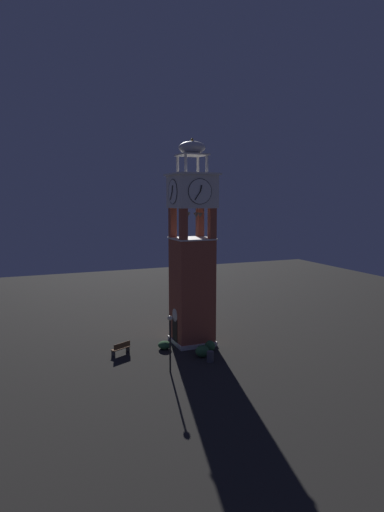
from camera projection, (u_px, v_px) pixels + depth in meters
name	position (u px, v px, depth m)	size (l,w,h in m)	color
ground	(192.00, 343.00, 36.74)	(80.00, 80.00, 0.00)	#2A2925
clock_tower	(192.00, 260.00, 35.82)	(3.64, 3.64, 16.94)	#9E4C38
park_bench	(121.00, 348.00, 33.96)	(1.09, 1.63, 0.95)	brown
lamp_post	(170.00, 333.00, 30.09)	(0.36, 0.36, 4.09)	black
trash_bin	(210.00, 356.00, 32.36)	(0.52, 0.52, 0.80)	#4C4C51
shrub_near_entry	(164.00, 345.00, 35.19)	(1.05, 1.05, 0.62)	#336638
shrub_left_of_tower	(202.00, 351.00, 33.39)	(1.06, 1.06, 0.88)	#336638
shrub_behind_bench	(210.00, 346.00, 34.55)	(0.83, 0.83, 0.89)	#336638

